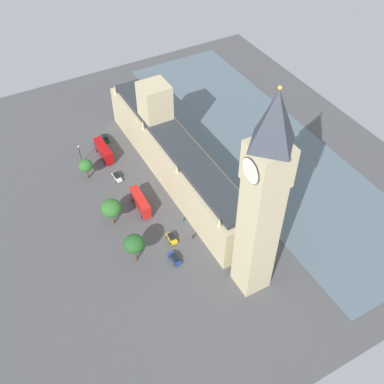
% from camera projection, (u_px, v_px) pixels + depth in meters
% --- Properties ---
extents(ground_plane, '(144.83, 144.83, 0.00)m').
position_uv_depth(ground_plane, '(171.00, 179.00, 144.99)').
color(ground_plane, '#4C4C4F').
extents(river_thames, '(38.71, 130.35, 0.25)m').
position_uv_depth(river_thames, '(261.00, 145.00, 156.68)').
color(river_thames, slate).
rests_on(river_thames, ground).
extents(parliament_building, '(11.94, 74.83, 26.18)m').
position_uv_depth(parliament_building, '(174.00, 154.00, 141.04)').
color(parliament_building, '#CCBA8E').
rests_on(parliament_building, ground).
extents(clock_tower, '(8.23, 8.23, 57.72)m').
position_uv_depth(clock_tower, '(262.00, 200.00, 96.95)').
color(clock_tower, '#CCBA8E').
rests_on(clock_tower, ground).
extents(car_dark_green_far_end, '(1.91, 4.49, 1.74)m').
position_uv_depth(car_dark_green_far_end, '(105.00, 138.00, 158.16)').
color(car_dark_green_far_end, '#19472D').
rests_on(car_dark_green_far_end, ground).
extents(double_decker_bus_midblock, '(2.84, 10.55, 4.75)m').
position_uv_depth(double_decker_bus_midblock, '(104.00, 151.00, 150.67)').
color(double_decker_bus_midblock, '#B20C0F').
rests_on(double_decker_bus_midblock, ground).
extents(car_white_corner, '(1.95, 4.65, 1.74)m').
position_uv_depth(car_white_corner, '(117.00, 177.00, 144.41)').
color(car_white_corner, silver).
rests_on(car_white_corner, ground).
extents(double_decker_bus_opposite_hall, '(3.00, 10.59, 4.75)m').
position_uv_depth(double_decker_bus_opposite_hall, '(140.00, 202.00, 134.20)').
color(double_decker_bus_opposite_hall, red).
rests_on(double_decker_bus_opposite_hall, ground).
extents(car_yellow_cab_leading, '(2.03, 4.13, 1.74)m').
position_uv_depth(car_yellow_cab_leading, '(172.00, 238.00, 126.92)').
color(car_yellow_cab_leading, gold).
rests_on(car_yellow_cab_leading, ground).
extents(car_blue_under_trees, '(2.01, 4.61, 1.74)m').
position_uv_depth(car_blue_under_trees, '(175.00, 258.00, 121.99)').
color(car_blue_under_trees, navy).
rests_on(car_blue_under_trees, ground).
extents(pedestrian_kerbside, '(0.56, 0.65, 1.61)m').
position_uv_depth(pedestrian_kerbside, '(183.00, 220.00, 131.69)').
color(pedestrian_kerbside, '#336B60').
rests_on(pedestrian_kerbside, ground).
extents(pedestrian_by_river_gate, '(0.54, 0.63, 1.60)m').
position_uv_depth(pedestrian_by_river_gate, '(193.00, 236.00, 127.58)').
color(pedestrian_by_river_gate, black).
rests_on(pedestrian_by_river_gate, ground).
extents(plane_tree_trailing, '(5.53, 5.53, 9.26)m').
position_uv_depth(plane_tree_trailing, '(134.00, 244.00, 117.87)').
color(plane_tree_trailing, brown).
rests_on(plane_tree_trailing, ground).
extents(plane_tree_near_tower, '(4.44, 4.44, 7.15)m').
position_uv_depth(plane_tree_near_tower, '(86.00, 166.00, 141.60)').
color(plane_tree_near_tower, brown).
rests_on(plane_tree_near_tower, ground).
extents(plane_tree_slot_10, '(5.81, 5.81, 8.72)m').
position_uv_depth(plane_tree_slot_10, '(111.00, 208.00, 127.57)').
color(plane_tree_slot_10, brown).
rests_on(plane_tree_slot_10, ground).
extents(street_lamp_slot_11, '(0.56, 0.56, 6.96)m').
position_uv_depth(street_lamp_slot_11, '(79.00, 151.00, 147.12)').
color(street_lamp_slot_11, black).
rests_on(street_lamp_slot_11, ground).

